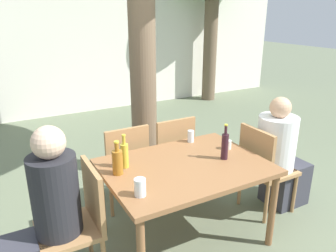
% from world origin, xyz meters
% --- Properties ---
extents(ground_plane, '(30.00, 30.00, 0.00)m').
position_xyz_m(ground_plane, '(0.00, 0.00, 0.00)').
color(ground_plane, '#667056').
extents(cafe_building_wall, '(10.00, 0.08, 2.80)m').
position_xyz_m(cafe_building_wall, '(0.00, 4.34, 1.40)').
color(cafe_building_wall, white).
rests_on(cafe_building_wall, ground_plane).
extents(dining_table_front, '(1.34, 0.99, 0.73)m').
position_xyz_m(dining_table_front, '(0.00, 0.00, 0.66)').
color(dining_table_front, brown).
rests_on(dining_table_front, ground_plane).
extents(patio_chair_0, '(0.44, 0.44, 0.91)m').
position_xyz_m(patio_chair_0, '(-0.90, 0.00, 0.51)').
color(patio_chair_0, '#A87A4C').
rests_on(patio_chair_0, ground_plane).
extents(patio_chair_1, '(0.44, 0.44, 0.91)m').
position_xyz_m(patio_chair_1, '(0.90, 0.00, 0.51)').
color(patio_chair_1, '#A87A4C').
rests_on(patio_chair_1, ground_plane).
extents(patio_chair_2, '(0.44, 0.44, 0.91)m').
position_xyz_m(patio_chair_2, '(-0.27, 0.73, 0.51)').
color(patio_chair_2, '#A87A4C').
rests_on(patio_chair_2, ground_plane).
extents(patio_chair_3, '(0.44, 0.44, 0.91)m').
position_xyz_m(patio_chair_3, '(0.27, 0.73, 0.51)').
color(patio_chair_3, '#A87A4C').
rests_on(patio_chair_3, ground_plane).
extents(person_seated_0, '(0.56, 0.33, 1.25)m').
position_xyz_m(person_seated_0, '(-1.13, -0.00, 0.56)').
color(person_seated_0, '#383842').
rests_on(person_seated_0, ground_plane).
extents(person_seated_1, '(0.59, 0.38, 1.18)m').
position_xyz_m(person_seated_1, '(1.13, -0.00, 0.54)').
color(person_seated_1, '#383842').
rests_on(person_seated_1, ground_plane).
extents(wine_bottle_0, '(0.06, 0.06, 0.32)m').
position_xyz_m(wine_bottle_0, '(0.36, -0.06, 0.86)').
color(wine_bottle_0, '#331923').
rests_on(wine_bottle_0, dining_table_front).
extents(oil_cruet_1, '(0.07, 0.07, 0.29)m').
position_xyz_m(oil_cruet_1, '(-0.46, 0.20, 0.84)').
color(oil_cruet_1, gold).
rests_on(oil_cruet_1, dining_table_front).
extents(amber_bottle_2, '(0.08, 0.08, 0.28)m').
position_xyz_m(amber_bottle_2, '(-0.55, 0.12, 0.84)').
color(amber_bottle_2, '#9E661E').
rests_on(amber_bottle_2, dining_table_front).
extents(drinking_glass_0, '(0.06, 0.06, 0.08)m').
position_xyz_m(drinking_glass_0, '(0.52, 0.09, 0.77)').
color(drinking_glass_0, silver).
rests_on(drinking_glass_0, dining_table_front).
extents(drinking_glass_1, '(0.08, 0.08, 0.13)m').
position_xyz_m(drinking_glass_1, '(-0.53, -0.26, 0.80)').
color(drinking_glass_1, white).
rests_on(drinking_glass_1, dining_table_front).
extents(drinking_glass_2, '(0.06, 0.06, 0.12)m').
position_xyz_m(drinking_glass_2, '(0.31, 0.40, 0.79)').
color(drinking_glass_2, white).
rests_on(drinking_glass_2, dining_table_front).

